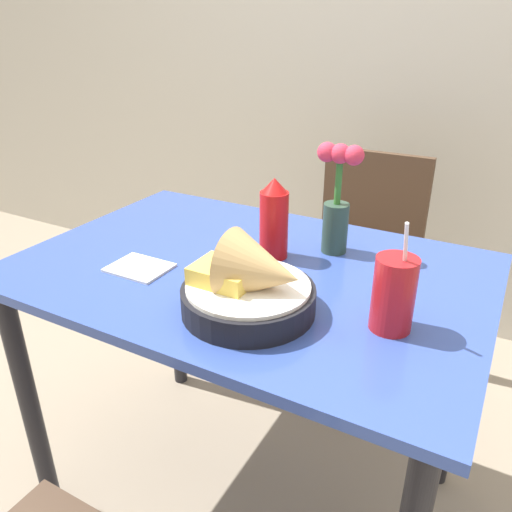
# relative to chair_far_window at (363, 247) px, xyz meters

# --- Properties ---
(ground_plane) EXTENTS (12.00, 12.00, 0.00)m
(ground_plane) POSITION_rel_chair_far_window_xyz_m (-0.06, -0.77, -0.52)
(ground_plane) COLOR gray
(wall_window) EXTENTS (7.00, 0.06, 2.60)m
(wall_window) POSITION_rel_chair_far_window_xyz_m (-0.06, 0.50, 0.78)
(wall_window) COLOR #B7B2A3
(wall_window) RESTS_ON ground_plane
(dining_table) EXTENTS (1.11, 0.75, 0.76)m
(dining_table) POSITION_rel_chair_far_window_xyz_m (-0.06, -0.77, 0.13)
(dining_table) COLOR #334C9E
(dining_table) RESTS_ON ground_plane
(chair_far_window) EXTENTS (0.40, 0.40, 0.86)m
(chair_far_window) POSITION_rel_chair_far_window_xyz_m (0.00, 0.00, 0.00)
(chair_far_window) COLOR #473323
(chair_far_window) RESTS_ON ground_plane
(food_basket) EXTENTS (0.27, 0.27, 0.17)m
(food_basket) POSITION_rel_chair_far_window_xyz_m (0.05, -0.95, 0.30)
(food_basket) COLOR black
(food_basket) RESTS_ON dining_table
(ketchup_bottle) EXTENTS (0.07, 0.07, 0.20)m
(ketchup_bottle) POSITION_rel_chair_far_window_xyz_m (-0.03, -0.69, 0.34)
(ketchup_bottle) COLOR red
(ketchup_bottle) RESTS_ON dining_table
(drink_cup) EXTENTS (0.08, 0.08, 0.23)m
(drink_cup) POSITION_rel_chair_far_window_xyz_m (0.31, -0.87, 0.31)
(drink_cup) COLOR red
(drink_cup) RESTS_ON dining_table
(flower_vase) EXTENTS (0.11, 0.06, 0.28)m
(flower_vase) POSITION_rel_chair_far_window_xyz_m (0.09, -0.59, 0.38)
(flower_vase) COLOR #2D4738
(flower_vase) RESTS_ON dining_table
(napkin) EXTENTS (0.14, 0.11, 0.01)m
(napkin) POSITION_rel_chair_far_window_xyz_m (-0.28, -0.91, 0.24)
(napkin) COLOR white
(napkin) RESTS_ON dining_table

